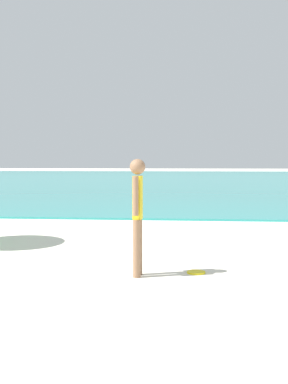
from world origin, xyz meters
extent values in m
cube|color=teal|center=(0.00, 42.04, 0.03)|extent=(160.00, 60.00, 0.06)
cylinder|color=#936B4C|center=(0.29, 5.67, 0.41)|extent=(0.11, 0.11, 0.82)
cylinder|color=#936B4C|center=(0.30, 5.82, 0.41)|extent=(0.11, 0.11, 0.82)
cube|color=yellow|center=(0.29, 5.75, 1.12)|extent=(0.13, 0.20, 0.61)
sphere|color=#936B4C|center=(0.29, 5.75, 1.56)|extent=(0.22, 0.22, 0.22)
cylinder|color=#936B4C|center=(0.28, 5.59, 1.16)|extent=(0.08, 0.08, 0.54)
cylinder|color=#936B4C|center=(0.31, 5.90, 1.16)|extent=(0.08, 0.08, 0.54)
cylinder|color=yellow|center=(1.13, 6.00, 0.01)|extent=(0.27, 0.27, 0.03)
camera|label=1|loc=(0.99, -0.85, 1.64)|focal=44.22mm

